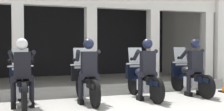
{
  "coord_description": "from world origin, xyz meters",
  "views": [
    {
      "loc": [
        -2.75,
        -7.05,
        1.47
      ],
      "look_at": [
        0.0,
        0.52,
        1.14
      ],
      "focal_mm": 48.83,
      "sensor_mm": 36.0,
      "label": 1
    }
  ],
  "objects": [
    {
      "name": "motorcycle_center_left",
      "position": [
        -0.77,
        0.35,
        0.5
      ],
      "size": [
        0.62,
        2.04,
        1.35
      ],
      "rotation": [
        0.0,
        0.0,
        -0.29
      ],
      "color": "black",
      "rests_on": "ground"
    },
    {
      "name": "police_officer_center_right",
      "position": [
        0.77,
        -0.0,
        0.94
      ],
      "size": [
        0.63,
        0.61,
        1.58
      ],
      "rotation": [
        0.0,
        0.0,
        -0.21
      ],
      "color": "black",
      "rests_on": "ground"
    },
    {
      "name": "motorcycle_far_left",
      "position": [
        -2.32,
        0.41,
        0.5
      ],
      "size": [
        0.62,
        2.04,
        1.35
      ],
      "rotation": [
        0.0,
        0.0,
        -0.25
      ],
      "color": "black",
      "rests_on": "ground"
    },
    {
      "name": "police_officer_center_left",
      "position": [
        -0.77,
        0.07,
        0.94
      ],
      "size": [
        0.63,
        0.61,
        1.58
      ],
      "rotation": [
        0.0,
        0.0,
        -0.29
      ],
      "color": "black",
      "rests_on": "ground"
    },
    {
      "name": "ground_plane",
      "position": [
        0.0,
        3.0,
        0.0
      ],
      "size": [
        80.0,
        80.0,
        0.0
      ],
      "primitive_type": "plane",
      "color": "#A8A59E"
    },
    {
      "name": "police_officer_far_left",
      "position": [
        -2.32,
        0.12,
        0.94
      ],
      "size": [
        0.63,
        0.61,
        1.58
      ],
      "rotation": [
        0.0,
        0.0,
        -0.25
      ],
      "color": "black",
      "rests_on": "ground"
    },
    {
      "name": "station_building",
      "position": [
        0.05,
        5.05,
        2.07
      ],
      "size": [
        10.42,
        4.57,
        3.25
      ],
      "color": "black",
      "rests_on": "ground"
    },
    {
      "name": "motorcycle_center_right",
      "position": [
        0.77,
        0.28,
        0.5
      ],
      "size": [
        0.62,
        2.04,
        1.35
      ],
      "rotation": [
        0.0,
        0.0,
        -0.21
      ],
      "color": "black",
      "rests_on": "ground"
    },
    {
      "name": "police_officer_far_right",
      "position": [
        2.32,
        0.14,
        0.94
      ],
      "size": [
        0.63,
        0.61,
        1.58
      ],
      "rotation": [
        0.0,
        0.0,
        -0.21
      ],
      "color": "black",
      "rests_on": "ground"
    },
    {
      "name": "motorcycle_far_right",
      "position": [
        2.32,
        0.42,
        0.5
      ],
      "size": [
        0.62,
        2.04,
        1.35
      ],
      "rotation": [
        0.0,
        0.0,
        -0.21
      ],
      "color": "black",
      "rests_on": "ground"
    },
    {
      "name": "kerb_strip",
      "position": [
        0.05,
        2.26,
        0.06
      ],
      "size": [
        9.92,
        0.24,
        0.12
      ],
      "primitive_type": "cube",
      "color": "#B7B5AD",
      "rests_on": "ground"
    }
  ]
}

